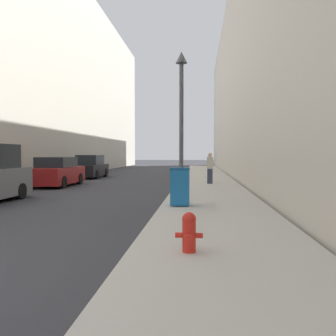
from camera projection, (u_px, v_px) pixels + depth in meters
The scene contains 9 objects.
sidewalk_right at pixel (208, 183), 21.98m from camera, with size 3.48×60.00×0.14m.
building_left_glass at pixel (1, 72), 31.01m from camera, with size 12.00×60.00×17.22m.
building_right_stone at pixel (307, 80), 29.00m from camera, with size 12.00×60.00×14.99m.
fire_hydrant at pixel (189, 231), 6.37m from camera, with size 0.47×0.36×0.68m.
trash_bin at pixel (180, 186), 12.02m from camera, with size 0.62×0.60×1.23m.
lamppost at pixel (181, 110), 15.42m from camera, with size 0.47×0.47×5.86m.
parked_sedan_near at pixel (57, 173), 21.02m from camera, with size 1.96×4.53×1.63m.
parked_sedan_far at pixel (90, 167), 28.16m from camera, with size 1.87×4.48×1.71m.
pedestrian_on_sidewalk at pixel (210, 168), 20.87m from camera, with size 0.35×0.23×1.72m.
Camera 1 is at (5.35, -4.04, 1.83)m, focal length 40.00 mm.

